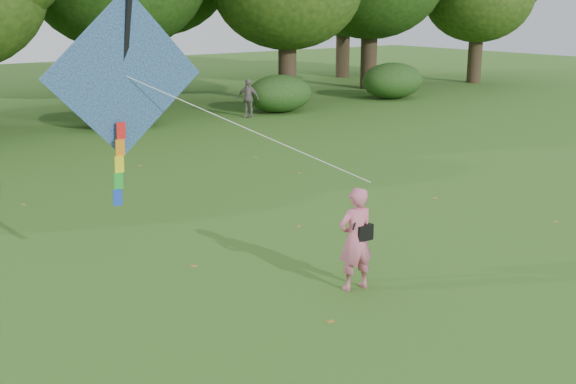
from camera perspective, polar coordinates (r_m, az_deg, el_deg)
ground at (r=11.77m, az=10.95°, el=-8.12°), size 100.00×100.00×0.00m
man_kite_flyer at (r=11.62m, az=5.36°, el=-3.72°), size 0.68×0.50×1.70m
bystander_right at (r=29.38m, az=-3.18°, el=7.41°), size 0.83×0.96×1.55m
crossbody_bag at (r=11.64m, az=5.90°, el=-3.12°), size 0.43×0.20×0.69m
flying_kite at (r=11.24m, az=-12.77°, el=8.75°), size 4.40×2.48×3.28m
shrub_band at (r=26.10m, az=-20.30°, el=5.77°), size 39.15×3.22×1.88m
fallen_leaves at (r=15.85m, az=0.73°, el=-1.80°), size 8.70×15.22×0.01m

